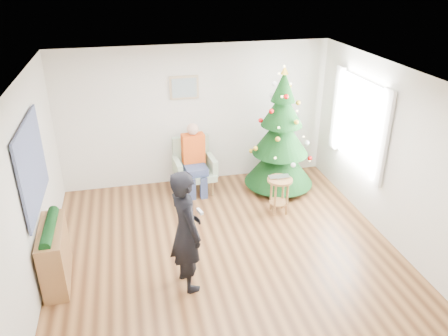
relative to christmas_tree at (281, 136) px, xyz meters
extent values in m
plane|color=brown|center=(-1.42, -1.80, -1.03)|extent=(5.00, 5.00, 0.00)
plane|color=white|center=(-1.42, -1.80, 1.57)|extent=(5.00, 5.00, 0.00)
plane|color=silver|center=(-1.42, 0.70, 0.27)|extent=(5.00, 0.00, 5.00)
plane|color=silver|center=(-1.42, -4.30, 0.27)|extent=(5.00, 0.00, 5.00)
plane|color=silver|center=(-3.92, -1.80, 0.27)|extent=(0.00, 5.00, 5.00)
plane|color=silver|center=(1.08, -1.80, 0.27)|extent=(0.00, 5.00, 5.00)
cube|color=white|center=(1.05, -0.80, 0.47)|extent=(0.04, 1.30, 1.40)
cube|color=white|center=(1.02, -1.55, 0.47)|extent=(0.05, 0.25, 1.50)
cube|color=white|center=(1.02, -0.05, 0.47)|extent=(0.05, 0.25, 1.50)
cylinder|color=#3F2816|center=(0.00, 0.00, -0.89)|extent=(0.10, 0.10, 0.29)
cone|color=black|center=(0.00, 0.00, -0.50)|extent=(1.27, 1.27, 0.83)
cone|color=black|center=(0.00, 0.00, 0.04)|extent=(1.02, 1.02, 0.73)
cone|color=black|center=(0.00, 0.00, 0.53)|extent=(0.74, 0.74, 0.63)
cone|color=black|center=(0.00, 0.00, 0.92)|extent=(0.43, 0.43, 0.54)
cone|color=gold|center=(0.00, 0.00, 1.19)|extent=(0.14, 0.14, 0.14)
cylinder|color=brown|center=(-0.30, -0.86, -0.42)|extent=(0.42, 0.42, 0.04)
cylinder|color=brown|center=(-0.30, -0.86, -0.84)|extent=(0.32, 0.32, 0.02)
imported|color=silver|center=(-0.30, -0.86, -0.39)|extent=(0.36, 0.24, 0.03)
cube|color=#92AB8A|center=(-1.55, 0.20, -0.69)|extent=(0.72, 0.68, 0.12)
cube|color=#92AB8A|center=(-1.57, 0.49, -0.35)|extent=(0.68, 0.17, 0.60)
cube|color=#92AB8A|center=(-1.87, 0.17, -0.53)|extent=(0.14, 0.54, 0.30)
cube|color=#92AB8A|center=(-1.23, 0.22, -0.53)|extent=(0.14, 0.54, 0.30)
cube|color=navy|center=(-1.55, 0.12, -0.56)|extent=(0.42, 0.43, 0.14)
cube|color=#C94812|center=(-1.55, 0.33, -0.23)|extent=(0.42, 0.24, 0.55)
sphere|color=tan|center=(-1.55, 0.32, 0.15)|extent=(0.21, 0.21, 0.21)
imported|color=black|center=(-2.07, -2.33, -0.20)|extent=(0.54, 0.69, 1.66)
cube|color=white|center=(-1.89, -2.36, 0.07)|extent=(0.07, 0.13, 0.04)
cube|color=brown|center=(-3.75, -1.86, -0.63)|extent=(0.34, 1.01, 0.80)
cylinder|color=black|center=(-3.75, -1.86, -0.21)|extent=(0.14, 0.90, 0.14)
cube|color=black|center=(-3.88, -1.50, 0.52)|extent=(0.03, 1.50, 1.15)
cube|color=tan|center=(-1.62, 0.67, 0.82)|extent=(0.52, 0.03, 0.42)
cube|color=gray|center=(-1.62, 0.64, 0.82)|extent=(0.44, 0.02, 0.34)
camera|label=1|loc=(-2.63, -6.91, 2.86)|focal=35.00mm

